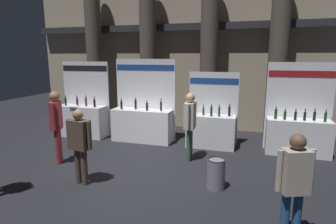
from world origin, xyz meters
name	(u,v)px	position (x,y,z in m)	size (l,w,h in m)	color
ground_plane	(136,171)	(0.00, 0.00, 0.00)	(24.00, 24.00, 0.00)	black
hall_colonnade	(181,41)	(0.00, 4.32, 3.21)	(11.84, 1.19, 6.70)	tan
exhibitor_booth_0	(83,118)	(-2.90, 2.24, 0.63)	(1.72, 0.71, 2.50)	white
exhibitor_booth_1	(143,121)	(-0.75, 2.30, 0.64)	(1.99, 0.66, 2.59)	white
exhibitor_booth_2	(211,128)	(1.43, 2.33, 0.58)	(1.48, 0.66, 2.21)	white
exhibitor_booth_3	(298,132)	(3.80, 2.38, 0.61)	(1.74, 0.66, 2.51)	white
trash_bin	(216,174)	(1.91, -0.36, 0.32)	(0.37, 0.37, 0.64)	slate
visitor_1	(294,180)	(3.15, -1.74, 0.98)	(0.51, 0.37, 1.64)	navy
visitor_3	(56,121)	(-2.08, -0.09, 1.10)	(0.34, 0.51, 1.83)	maroon
visitor_4	(190,120)	(1.05, 1.06, 1.07)	(0.26, 0.60, 1.77)	#33563D
visitor_5	(80,140)	(-0.84, -0.95, 0.97)	(0.61, 0.32, 1.61)	#47382D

